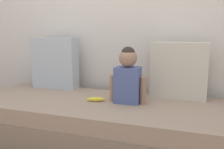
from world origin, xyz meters
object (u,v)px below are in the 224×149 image
at_px(couch, 99,124).
at_px(toddler, 128,76).
at_px(throw_pillow_left, 55,63).
at_px(banana, 96,99).
at_px(throw_pillow_right, 178,70).

relative_size(couch, toddler, 4.88).
xyz_separation_m(couch, throw_pillow_left, (-0.65, 0.35, 0.49)).
bearing_deg(banana, toddler, 13.51).
bearing_deg(throw_pillow_right, toddler, -143.83).
xyz_separation_m(throw_pillow_left, toddler, (0.90, -0.29, -0.04)).
distance_m(throw_pillow_left, banana, 0.77).
bearing_deg(banana, couch, 27.77).
bearing_deg(throw_pillow_right, couch, -151.91).
height_order(couch, throw_pillow_left, throw_pillow_left).
distance_m(throw_pillow_left, toddler, 0.95).
distance_m(couch, toddler, 0.51).
bearing_deg(toddler, banana, -166.49).
relative_size(throw_pillow_right, banana, 3.06).
bearing_deg(couch, throw_pillow_right, 28.09).
bearing_deg(throw_pillow_right, banana, -151.92).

